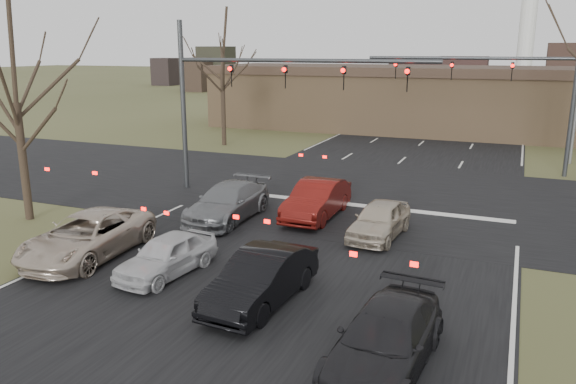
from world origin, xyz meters
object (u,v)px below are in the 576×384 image
at_px(building, 463,100).
at_px(car_silver_suv, 87,236).
at_px(car_grey_ahead, 228,202).
at_px(car_red_ahead, 317,200).
at_px(mast_arm_far, 518,81).
at_px(car_white_sedan, 167,255).
at_px(mast_arm_near, 244,86).
at_px(car_black_hatch, 262,278).
at_px(car_silver_ahead, 379,220).
at_px(car_charcoal_sedan, 385,339).

bearing_deg(building, car_silver_suv, -103.51).
xyz_separation_m(car_silver_suv, car_grey_ahead, (2.24, 5.50, -0.01)).
bearing_deg(car_silver_suv, car_red_ahead, 48.48).
distance_m(building, car_red_ahead, 27.54).
xyz_separation_m(mast_arm_far, car_white_sedan, (-9.18, -19.72, -4.39)).
height_order(mast_arm_near, car_grey_ahead, mast_arm_near).
distance_m(car_white_sedan, car_red_ahead, 7.71).
distance_m(building, car_black_hatch, 35.50).
height_order(car_black_hatch, car_grey_ahead, car_grey_ahead).
distance_m(mast_arm_far, car_silver_ahead, 15.01).
bearing_deg(mast_arm_far, car_charcoal_sedan, -94.83).
bearing_deg(car_black_hatch, car_white_sedan, 172.46).
bearing_deg(mast_arm_near, car_grey_ahead, -73.19).
relative_size(mast_arm_far, car_grey_ahead, 2.26).
distance_m(car_white_sedan, car_black_hatch, 3.57).
xyz_separation_m(car_grey_ahead, car_red_ahead, (3.21, 1.63, 0.03)).
bearing_deg(car_red_ahead, building, 84.34).
bearing_deg(car_charcoal_sedan, car_white_sedan, 164.88).
height_order(mast_arm_near, mast_arm_far, same).
height_order(mast_arm_far, car_black_hatch, mast_arm_far).
bearing_deg(car_white_sedan, mast_arm_far, 71.54).
xyz_separation_m(mast_arm_far, car_charcoal_sedan, (-1.88, -22.27, -4.36)).
relative_size(car_grey_ahead, car_silver_ahead, 1.27).
relative_size(building, mast_arm_near, 3.50).
height_order(mast_arm_near, car_white_sedan, mast_arm_near).
bearing_deg(car_charcoal_sedan, car_grey_ahead, 139.19).
distance_m(mast_arm_far, car_white_sedan, 22.20).
bearing_deg(car_red_ahead, mast_arm_far, 60.62).
height_order(mast_arm_near, car_red_ahead, mast_arm_near).
relative_size(mast_arm_far, car_silver_suv, 2.14).
xyz_separation_m(building, car_red_ahead, (-2.82, -27.32, -1.91)).
bearing_deg(building, car_red_ahead, -95.90).
distance_m(mast_arm_far, car_black_hatch, 21.62).
height_order(car_silver_suv, car_white_sedan, car_silver_suv).
height_order(car_black_hatch, car_silver_ahead, car_black_hatch).
height_order(car_charcoal_sedan, car_silver_ahead, car_silver_ahead).
relative_size(car_grey_ahead, car_red_ahead, 1.08).
bearing_deg(car_silver_suv, mast_arm_far, 53.25).
distance_m(car_white_sedan, car_silver_ahead, 7.85).
xyz_separation_m(mast_arm_far, car_grey_ahead, (-10.22, -13.96, -4.30)).
xyz_separation_m(mast_arm_near, car_black_hatch, (5.73, -10.41, -4.36)).
bearing_deg(car_black_hatch, car_silver_ahead, 79.83).
distance_m(car_grey_ahead, car_red_ahead, 3.60).
distance_m(car_grey_ahead, car_silver_ahead, 6.17).
relative_size(car_white_sedan, car_charcoal_sedan, 0.80).
relative_size(building, mast_arm_far, 3.81).
height_order(building, car_silver_ahead, building).
height_order(mast_arm_far, car_silver_suv, mast_arm_far).
distance_m(mast_arm_far, car_silver_suv, 23.50).
distance_m(car_black_hatch, car_red_ahead, 8.20).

